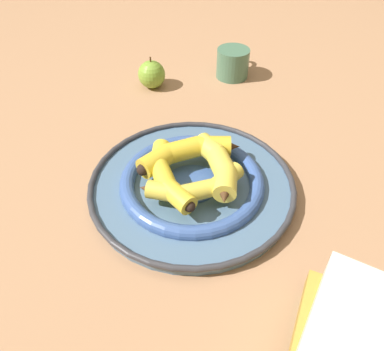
% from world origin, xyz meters
% --- Properties ---
extents(ground_plane, '(2.80, 2.80, 0.00)m').
position_xyz_m(ground_plane, '(0.00, 0.00, 0.00)').
color(ground_plane, '#A87A56').
extents(decorative_bowl, '(0.38, 0.38, 0.03)m').
position_xyz_m(decorative_bowl, '(0.01, 0.01, 0.02)').
color(decorative_bowl, slate).
rests_on(decorative_bowl, ground_plane).
extents(banana_a, '(0.13, 0.16, 0.03)m').
position_xyz_m(banana_a, '(0.05, 0.04, 0.05)').
color(banana_a, yellow).
rests_on(banana_a, decorative_bowl).
extents(banana_b, '(0.16, 0.12, 0.03)m').
position_xyz_m(banana_b, '(-0.01, 0.05, 0.05)').
color(banana_b, gold).
rests_on(banana_b, decorative_bowl).
extents(banana_c, '(0.11, 0.16, 0.04)m').
position_xyz_m(banana_c, '(-0.03, -0.01, 0.05)').
color(banana_c, yellow).
rests_on(banana_c, decorative_bowl).
extents(banana_d, '(0.17, 0.15, 0.04)m').
position_xyz_m(banana_d, '(0.04, -0.02, 0.05)').
color(banana_d, gold).
rests_on(banana_d, decorative_bowl).
extents(coffee_mug, '(0.08, 0.13, 0.08)m').
position_xyz_m(coffee_mug, '(0.06, -0.43, 0.04)').
color(coffee_mug, '#477056').
rests_on(coffee_mug, ground_plane).
extents(apple, '(0.07, 0.07, 0.08)m').
position_xyz_m(apple, '(0.24, -0.30, 0.03)').
color(apple, olive).
rests_on(apple, ground_plane).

